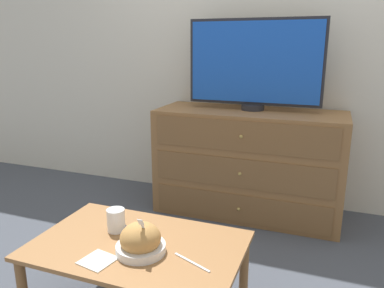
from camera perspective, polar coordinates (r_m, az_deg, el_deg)
name	(u,v)px	position (r m, az deg, el deg)	size (l,w,h in m)	color
ground_plane	(258,198)	(3.26, 9.99, -8.12)	(12.00, 12.00, 0.00)	#474C56
wall_back	(266,39)	(3.03, 11.22, 15.38)	(12.00, 0.05, 2.60)	silver
dresser	(248,163)	(2.86, 8.55, -2.86)	(1.37, 0.54, 0.79)	olive
tv	(255,64)	(2.77, 9.51, 11.94)	(0.97, 0.17, 0.65)	#232328
coffee_table	(138,253)	(1.79, -8.21, -16.13)	(0.95, 0.60, 0.39)	#9E6B3D
takeout_bowl	(141,241)	(1.67, -7.85, -14.45)	(0.22, 0.22, 0.18)	silver
drink_cup	(116,221)	(1.87, -11.49, -11.48)	(0.09, 0.09, 0.11)	white
napkin	(98,260)	(1.67, -14.16, -16.82)	(0.15, 0.15, 0.00)	silver
knife	(192,262)	(1.62, -0.04, -17.58)	(0.18, 0.09, 0.01)	white
remote_control	(122,226)	(1.91, -10.56, -12.15)	(0.13, 0.10, 0.02)	#38383D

